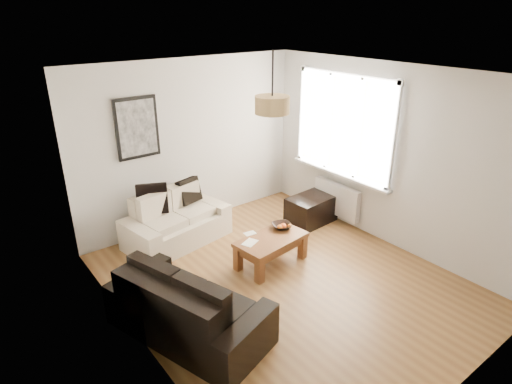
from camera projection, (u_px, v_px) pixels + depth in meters
floor at (285, 281)px, 5.54m from camera, size 4.50×4.50×0.00m
ceiling at (291, 74)px, 4.51m from camera, size 3.80×4.50×0.00m
wall_back at (191, 144)px, 6.66m from camera, size 3.80×0.04×2.60m
wall_front at (477, 275)px, 3.39m from camera, size 3.80×0.04×2.60m
wall_left at (133, 237)px, 3.95m from camera, size 0.04×4.50×2.60m
wall_right at (387, 157)px, 6.10m from camera, size 0.04×4.50×2.60m
window_bay at (344, 125)px, 6.54m from camera, size 0.14×1.90×1.60m
radiator at (337, 199)px, 6.99m from camera, size 0.10×0.90×0.52m
poster at (137, 128)px, 6.00m from camera, size 0.62×0.04×0.87m
pendant_shade at (272, 105)px, 4.88m from camera, size 0.40×0.40×0.20m
loveseat_cream at (176, 219)px, 6.36m from camera, size 1.61×1.05×0.75m
sofa_leather at (188, 303)px, 4.53m from camera, size 1.32×1.91×0.75m
coffee_table at (271, 251)px, 5.85m from camera, size 1.03×0.64×0.40m
ottoman at (311, 210)px, 6.99m from camera, size 0.81×0.55×0.44m
cushion_left at (152, 199)px, 6.21m from camera, size 0.46×0.31×0.44m
cushion_right at (189, 191)px, 6.56m from camera, size 0.39×0.21×0.38m
fruit_bowl at (282, 226)px, 6.02m from camera, size 0.33×0.33×0.07m
orange_a at (283, 226)px, 5.99m from camera, size 0.11×0.11×0.09m
orange_b at (290, 226)px, 6.00m from camera, size 0.07×0.07×0.06m
orange_c at (280, 227)px, 5.96m from camera, size 0.10×0.10×0.08m
papers at (250, 243)px, 5.65m from camera, size 0.25×0.22×0.01m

